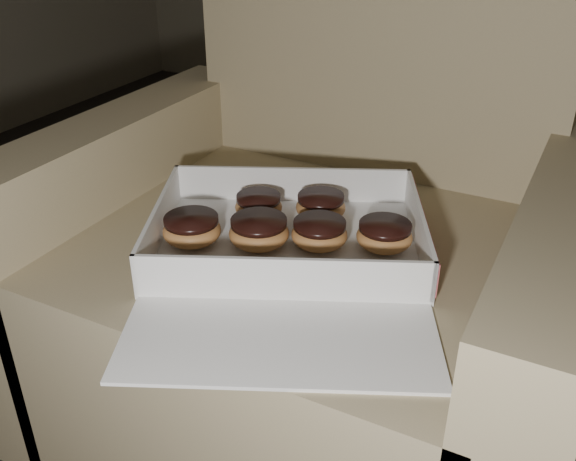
% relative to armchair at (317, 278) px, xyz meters
% --- Properties ---
extents(armchair, '(0.85, 0.72, 0.89)m').
position_rel_armchair_xyz_m(armchair, '(0.00, 0.00, 0.00)').
color(armchair, '#857354').
rests_on(armchair, floor).
extents(bakery_box, '(0.55, 0.58, 0.07)m').
position_rel_armchair_xyz_m(bakery_box, '(0.02, -0.14, 0.13)').
color(bakery_box, white).
rests_on(bakery_box, armchair).
extents(donut_a, '(0.08, 0.08, 0.04)m').
position_rel_armchair_xyz_m(donut_a, '(-0.08, -0.06, 0.15)').
color(donut_a, '#CB8D47').
rests_on(donut_a, bakery_box).
extents(donut_b, '(0.08, 0.08, 0.04)m').
position_rel_armchair_xyz_m(donut_b, '(0.13, -0.06, 0.15)').
color(donut_b, '#CB8D47').
rests_on(donut_b, bakery_box).
extents(donut_c, '(0.09, 0.09, 0.04)m').
position_rel_armchair_xyz_m(donut_c, '(-0.13, -0.17, 0.15)').
color(donut_c, '#CB8D47').
rests_on(donut_c, bakery_box).
extents(donut_d, '(0.08, 0.08, 0.04)m').
position_rel_armchair_xyz_m(donut_d, '(0.01, -0.01, 0.15)').
color(donut_d, '#CB8D47').
rests_on(donut_d, bakery_box).
extents(donut_e, '(0.08, 0.08, 0.04)m').
position_rel_armchair_xyz_m(donut_e, '(0.05, -0.10, 0.15)').
color(donut_e, '#CB8D47').
rests_on(donut_e, bakery_box).
extents(donut_f, '(0.09, 0.09, 0.04)m').
position_rel_armchair_xyz_m(donut_f, '(-0.03, -0.14, 0.15)').
color(donut_f, '#CB8D47').
rests_on(donut_f, bakery_box).
extents(crumb_a, '(0.01, 0.01, 0.00)m').
position_rel_armchair_xyz_m(crumb_a, '(-0.12, -0.18, 0.13)').
color(crumb_a, black).
rests_on(crumb_a, bakery_box).
extents(crumb_b, '(0.01, 0.01, 0.00)m').
position_rel_armchair_xyz_m(crumb_b, '(0.04, -0.16, 0.13)').
color(crumb_b, black).
rests_on(crumb_b, bakery_box).
extents(crumb_c, '(0.01, 0.01, 0.00)m').
position_rel_armchair_xyz_m(crumb_c, '(0.12, -0.06, 0.13)').
color(crumb_c, black).
rests_on(crumb_c, bakery_box).
extents(crumb_d, '(0.01, 0.01, 0.00)m').
position_rel_armchair_xyz_m(crumb_d, '(-0.06, -0.23, 0.13)').
color(crumb_d, black).
rests_on(crumb_d, bakery_box).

